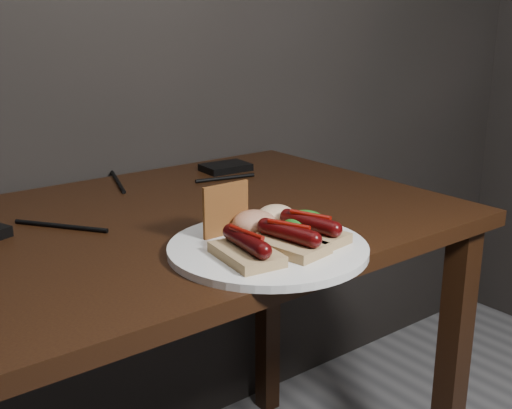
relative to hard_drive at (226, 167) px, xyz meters
The scene contains 11 objects.
desk 0.53m from the hard_drive, 153.38° to the right, with size 1.40×0.70×0.75m.
hard_drive is the anchor object (origin of this frame).
desk_cables 0.45m from the hard_drive, behind, with size 0.97×0.42×0.01m.
plate 0.54m from the hard_drive, 118.34° to the right, with size 0.31×0.31×0.01m, color white.
bread_sausage_left 0.60m from the hard_drive, 122.36° to the right, with size 0.08×0.12×0.04m.
bread_sausage_center 0.57m from the hard_drive, 115.71° to the right, with size 0.09×0.12×0.04m.
bread_sausage_right 0.54m from the hard_drive, 110.85° to the right, with size 0.09×0.12×0.04m.
crispbread 0.49m from the hard_drive, 125.15° to the right, with size 0.09×0.01×0.09m, color #965A29.
salad_greens 0.51m from the hard_drive, 110.63° to the right, with size 0.07×0.07×0.04m, color #136319.
salsa_mound 0.49m from the hard_drive, 119.82° to the right, with size 0.07×0.07×0.04m, color #9C170F.
coleslaw_mound 0.45m from the hard_drive, 114.44° to the right, with size 0.06×0.06×0.04m, color silver.
Camera 1 is at (-0.38, 0.41, 1.11)m, focal length 45.00 mm.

